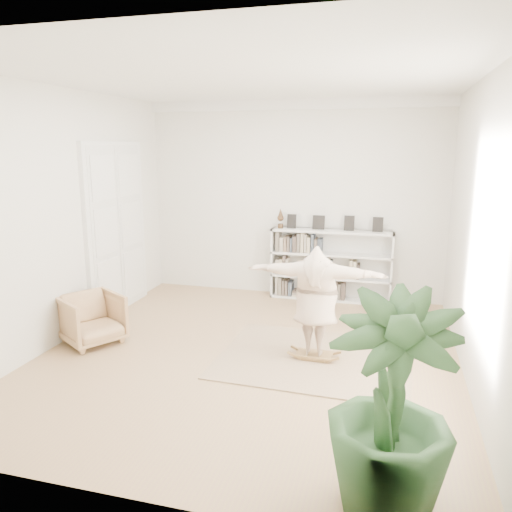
{
  "coord_description": "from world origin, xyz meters",
  "views": [
    {
      "loc": [
        1.77,
        -6.12,
        2.79
      ],
      "look_at": [
        -0.01,
        0.4,
        1.3
      ],
      "focal_mm": 35.0,
      "sensor_mm": 36.0,
      "label": 1
    }
  ],
  "objects_px": {
    "rocker_board": "(314,355)",
    "houseplant": "(390,405)",
    "person": "(316,298)",
    "bookshelf": "(330,266)",
    "armchair": "(92,319)"
  },
  "relations": [
    {
      "from": "person",
      "to": "bookshelf",
      "type": "bearing_deg",
      "value": -85.32
    },
    {
      "from": "houseplant",
      "to": "person",
      "type": "bearing_deg",
      "value": 110.17
    },
    {
      "from": "armchair",
      "to": "rocker_board",
      "type": "bearing_deg",
      "value": -53.74
    },
    {
      "from": "bookshelf",
      "to": "houseplant",
      "type": "height_order",
      "value": "houseplant"
    },
    {
      "from": "rocker_board",
      "to": "houseplant",
      "type": "bearing_deg",
      "value": -68.02
    },
    {
      "from": "armchair",
      "to": "person",
      "type": "height_order",
      "value": "person"
    },
    {
      "from": "bookshelf",
      "to": "person",
      "type": "distance_m",
      "value": 2.75
    },
    {
      "from": "bookshelf",
      "to": "armchair",
      "type": "bearing_deg",
      "value": -135.42
    },
    {
      "from": "person",
      "to": "houseplant",
      "type": "bearing_deg",
      "value": 111.98
    },
    {
      "from": "person",
      "to": "rocker_board",
      "type": "bearing_deg",
      "value": -0.0
    },
    {
      "from": "armchair",
      "to": "houseplant",
      "type": "distance_m",
      "value": 4.79
    },
    {
      "from": "rocker_board",
      "to": "houseplant",
      "type": "relative_size",
      "value": 0.28
    },
    {
      "from": "bookshelf",
      "to": "armchair",
      "type": "height_order",
      "value": "bookshelf"
    },
    {
      "from": "person",
      "to": "houseplant",
      "type": "relative_size",
      "value": 1.03
    },
    {
      "from": "armchair",
      "to": "person",
      "type": "xyz_separation_m",
      "value": [
        3.18,
        0.26,
        0.49
      ]
    }
  ]
}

